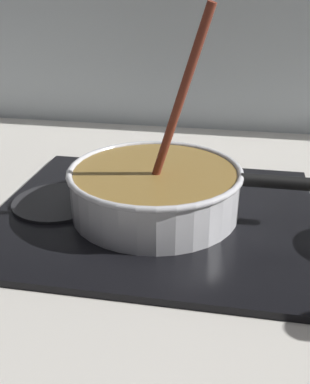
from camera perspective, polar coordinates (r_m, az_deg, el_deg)
ground at (r=0.68m, az=-10.96°, el=-12.79°), size 2.40×1.60×0.04m
backsplash_wall at (r=1.31m, az=0.89°, el=19.85°), size 2.40×0.02×0.55m
hob_plate at (r=0.82m, az=-0.00°, el=-2.85°), size 0.56×0.48×0.01m
burner_ring at (r=0.82m, az=0.00°, el=-2.23°), size 0.18×0.18×0.01m
spare_burner at (r=0.87m, az=-11.98°, el=-1.23°), size 0.16×0.16×0.01m
cooking_pan at (r=0.80m, az=0.08°, el=0.36°), size 0.42×0.30×0.35m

